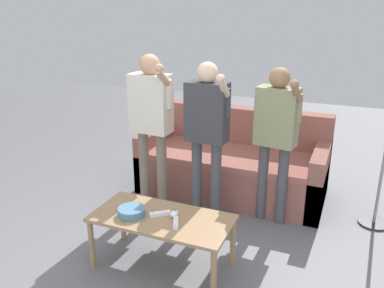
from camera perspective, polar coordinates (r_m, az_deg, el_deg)
name	(u,v)px	position (r m, az deg, el deg)	size (l,w,h in m)	color
ground_plane	(183,259)	(3.39, -1.33, -15.93)	(12.00, 12.00, 0.00)	slate
couch	(234,165)	(4.40, 5.89, -2.91)	(1.93, 0.88, 0.87)	brown
coffee_table	(162,223)	(3.12, -4.24, -11.05)	(1.06, 0.51, 0.43)	#997551
snack_bowl	(132,212)	(3.12, -8.51, -9.39)	(0.21, 0.21, 0.06)	teal
game_remote_nunchuk	(174,214)	(3.08, -2.50, -9.78)	(0.06, 0.09, 0.05)	white
player_left	(151,115)	(3.82, -5.78, 4.07)	(0.45, 0.32, 1.52)	#756656
player_center	(207,124)	(3.61, 2.10, 2.84)	(0.44, 0.32, 1.48)	#47474C
player_right	(276,128)	(3.64, 11.75, 2.16)	(0.42, 0.34, 1.44)	#47474C
game_remote_wand_near	(176,223)	(2.98, -2.29, -11.02)	(0.09, 0.15, 0.03)	white
game_remote_wand_far	(160,214)	(3.10, -4.53, -9.77)	(0.15, 0.13, 0.03)	white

